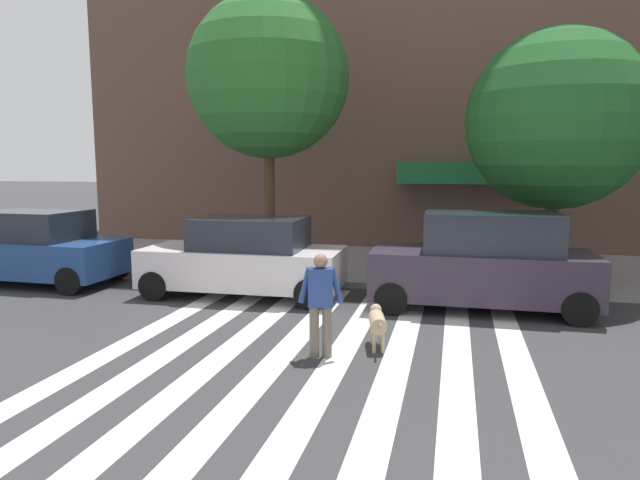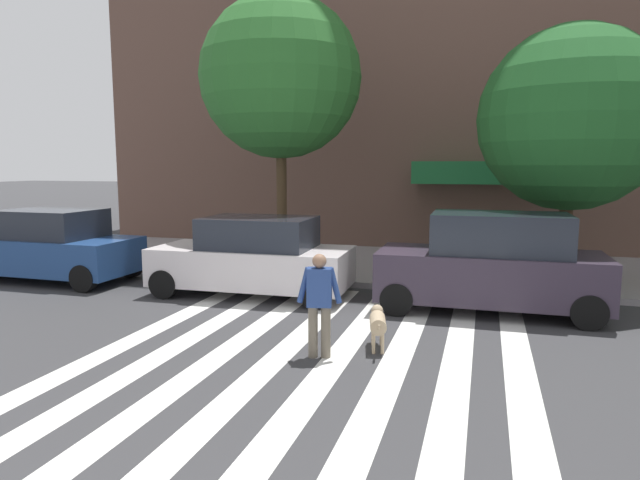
{
  "view_description": "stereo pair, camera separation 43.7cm",
  "coord_description": "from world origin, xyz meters",
  "px_view_note": "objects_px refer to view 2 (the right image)",
  "views": [
    {
      "loc": [
        3.12,
        -0.74,
        2.99
      ],
      "look_at": [
        1.04,
        7.75,
        1.8
      ],
      "focal_mm": 31.12,
      "sensor_mm": 36.0,
      "label": 1
    },
    {
      "loc": [
        3.54,
        -0.63,
        2.99
      ],
      "look_at": [
        1.04,
        7.75,
        1.8
      ],
      "focal_mm": 31.12,
      "sensor_mm": 36.0,
      "label": 2
    }
  ],
  "objects_px": {
    "parked_car_near_curb": "(49,247)",
    "parked_car_behind_first": "(254,257)",
    "street_tree_nearest": "(281,78)",
    "dog_on_leash": "(378,322)",
    "street_tree_middle": "(572,119)",
    "pedestrian_dog_walker": "(319,299)",
    "parked_car_third_in_line": "(492,264)"
  },
  "relations": [
    {
      "from": "parked_car_near_curb",
      "to": "parked_car_behind_first",
      "type": "xyz_separation_m",
      "value": [
        5.78,
        0.0,
        -0.01
      ]
    },
    {
      "from": "street_tree_nearest",
      "to": "dog_on_leash",
      "type": "height_order",
      "value": "street_tree_nearest"
    },
    {
      "from": "parked_car_near_curb",
      "to": "street_tree_middle",
      "type": "height_order",
      "value": "street_tree_middle"
    },
    {
      "from": "parked_car_behind_first",
      "to": "dog_on_leash",
      "type": "bearing_deg",
      "value": -40.48
    },
    {
      "from": "parked_car_near_curb",
      "to": "dog_on_leash",
      "type": "xyz_separation_m",
      "value": [
        9.23,
        -2.94,
        -0.44
      ]
    },
    {
      "from": "parked_car_behind_first",
      "to": "street_tree_middle",
      "type": "height_order",
      "value": "street_tree_middle"
    },
    {
      "from": "parked_car_near_curb",
      "to": "pedestrian_dog_walker",
      "type": "relative_size",
      "value": 2.86
    },
    {
      "from": "pedestrian_dog_walker",
      "to": "street_tree_nearest",
      "type": "bearing_deg",
      "value": 115.24
    },
    {
      "from": "parked_car_behind_first",
      "to": "parked_car_third_in_line",
      "type": "relative_size",
      "value": 1.02
    },
    {
      "from": "parked_car_near_curb",
      "to": "parked_car_third_in_line",
      "type": "relative_size",
      "value": 1.05
    },
    {
      "from": "street_tree_nearest",
      "to": "street_tree_middle",
      "type": "height_order",
      "value": "street_tree_nearest"
    },
    {
      "from": "parked_car_near_curb",
      "to": "pedestrian_dog_walker",
      "type": "distance_m",
      "value": 9.18
    },
    {
      "from": "street_tree_nearest",
      "to": "dog_on_leash",
      "type": "distance_m",
      "value": 8.3
    },
    {
      "from": "pedestrian_dog_walker",
      "to": "dog_on_leash",
      "type": "xyz_separation_m",
      "value": [
        0.79,
        0.68,
        -0.48
      ]
    },
    {
      "from": "street_tree_nearest",
      "to": "street_tree_middle",
      "type": "xyz_separation_m",
      "value": [
        7.16,
        -0.37,
        -1.28
      ]
    },
    {
      "from": "parked_car_behind_first",
      "to": "street_tree_nearest",
      "type": "distance_m",
      "value": 5.16
    },
    {
      "from": "street_tree_nearest",
      "to": "pedestrian_dog_walker",
      "type": "relative_size",
      "value": 4.46
    },
    {
      "from": "dog_on_leash",
      "to": "parked_car_near_curb",
      "type": "bearing_deg",
      "value": 162.31
    },
    {
      "from": "street_tree_middle",
      "to": "pedestrian_dog_walker",
      "type": "bearing_deg",
      "value": -125.52
    },
    {
      "from": "parked_car_third_in_line",
      "to": "street_tree_nearest",
      "type": "distance_m",
      "value": 7.5
    },
    {
      "from": "dog_on_leash",
      "to": "street_tree_middle",
      "type": "bearing_deg",
      "value": 56.78
    },
    {
      "from": "parked_car_behind_first",
      "to": "pedestrian_dog_walker",
      "type": "xyz_separation_m",
      "value": [
        2.66,
        -3.62,
        0.05
      ]
    },
    {
      "from": "street_tree_middle",
      "to": "pedestrian_dog_walker",
      "type": "height_order",
      "value": "street_tree_middle"
    },
    {
      "from": "street_tree_nearest",
      "to": "pedestrian_dog_walker",
      "type": "xyz_separation_m",
      "value": [
        2.95,
        -6.27,
        -4.37
      ]
    },
    {
      "from": "parked_car_near_curb",
      "to": "pedestrian_dog_walker",
      "type": "height_order",
      "value": "parked_car_near_curb"
    },
    {
      "from": "street_tree_nearest",
      "to": "dog_on_leash",
      "type": "bearing_deg",
      "value": -56.16
    },
    {
      "from": "parked_car_third_in_line",
      "to": "pedestrian_dog_walker",
      "type": "xyz_separation_m",
      "value": [
        -2.58,
        -3.62,
        -0.06
      ]
    },
    {
      "from": "street_tree_nearest",
      "to": "parked_car_third_in_line",
      "type": "bearing_deg",
      "value": -25.54
    },
    {
      "from": "parked_car_third_in_line",
      "to": "street_tree_middle",
      "type": "xyz_separation_m",
      "value": [
        1.63,
        2.28,
        3.03
      ]
    },
    {
      "from": "street_tree_middle",
      "to": "parked_car_behind_first",
      "type": "bearing_deg",
      "value": -161.68
    },
    {
      "from": "street_tree_nearest",
      "to": "pedestrian_dog_walker",
      "type": "bearing_deg",
      "value": -64.76
    },
    {
      "from": "parked_car_near_curb",
      "to": "street_tree_nearest",
      "type": "relative_size",
      "value": 0.64
    }
  ]
}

